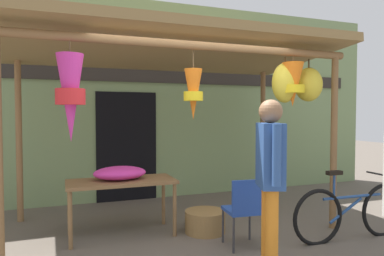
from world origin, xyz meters
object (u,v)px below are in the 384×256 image
object	(u,v)px
display_table	(121,186)
customer_foreground	(270,170)
parked_bicycle	(352,212)
wicker_basket_by_table	(205,222)
folding_chair	(245,207)
flower_heap_on_table	(121,173)

from	to	relation	value
display_table	customer_foreground	xyz separation A→B (m)	(1.24, -1.59, 0.39)
parked_bicycle	wicker_basket_by_table	bearing A→B (deg)	151.50
display_table	parked_bicycle	bearing A→B (deg)	-23.16
folding_chair	flower_heap_on_table	bearing A→B (deg)	142.45
wicker_basket_by_table	customer_foreground	distance (m)	1.60
wicker_basket_by_table	parked_bicycle	size ratio (longest dim) A/B	0.31
display_table	folding_chair	bearing A→B (deg)	-36.55
display_table	parked_bicycle	distance (m)	2.98
flower_heap_on_table	customer_foreground	bearing A→B (deg)	-52.65
display_table	wicker_basket_by_table	size ratio (longest dim) A/B	2.55
folding_chair	display_table	bearing A→B (deg)	143.45
display_table	wicker_basket_by_table	distance (m)	1.22
parked_bicycle	customer_foreground	distance (m)	1.69
wicker_basket_by_table	parked_bicycle	bearing A→B (deg)	-28.50
flower_heap_on_table	display_table	bearing A→B (deg)	-92.02
flower_heap_on_table	folding_chair	size ratio (longest dim) A/B	0.82
folding_chair	customer_foreground	world-z (taller)	customer_foreground
flower_heap_on_table	parked_bicycle	world-z (taller)	flower_heap_on_table
parked_bicycle	folding_chair	bearing A→B (deg)	171.86
display_table	folding_chair	distance (m)	1.62
folding_chair	wicker_basket_by_table	bearing A→B (deg)	107.80
flower_heap_on_table	customer_foreground	distance (m)	2.05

